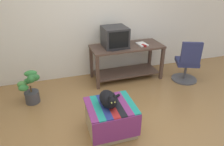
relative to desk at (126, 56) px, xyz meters
The scene contains 12 objects.
ground_plane 1.76m from the desk, 108.89° to the right, with size 14.00×14.00×0.00m, color olive.
back_wall 1.07m from the desk, 140.59° to the left, with size 8.00×0.10×2.60m, color silver.
desk is the anchor object (origin of this frame).
tv_monitor 0.49m from the desk, behind, with size 0.47×0.50×0.39m.
keyboard 0.35m from the desk, 145.69° to the right, with size 0.40×0.15×0.02m, color black.
book 0.40m from the desk, ahead, with size 0.18×0.25×0.03m, color white.
ottoman_with_blanket 1.71m from the desk, 118.04° to the right, with size 0.66×0.61×0.45m.
cat 1.71m from the desk, 118.86° to the right, with size 0.35×0.39×0.26m.
potted_plant 1.95m from the desk, 168.25° to the right, with size 0.38×0.37×0.60m.
office_chair 1.24m from the desk, 23.89° to the right, with size 0.55×0.55×0.89m.
stapler 0.42m from the desk, 26.47° to the right, with size 0.04×0.11×0.04m, color #A31E1E.
pen 0.47m from the desk, ahead, with size 0.01×0.01×0.14m, color black.
Camera 1 is at (-0.93, -2.15, 2.12)m, focal length 33.55 mm.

